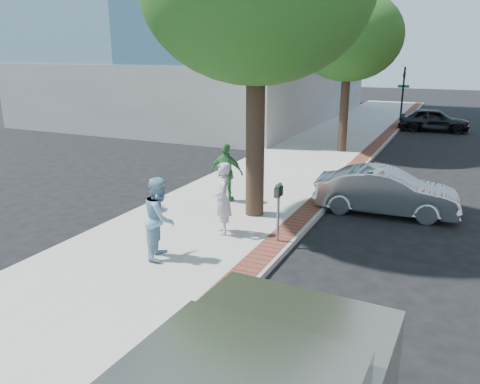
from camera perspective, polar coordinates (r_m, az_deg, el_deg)
The scene contains 13 objects.
ground at distance 11.67m, azimuth 0.73°, elevation -6.55°, with size 120.00×120.00×0.00m, color black.
sidewalk at distance 19.27m, azimuth 6.58°, elevation 2.90°, with size 5.00×60.00×0.15m, color #9E9991.
brick_strip at distance 18.69m, azimuth 12.98°, elevation 2.41°, with size 0.60×60.00×0.01m, color brown.
curb at distance 18.64m, azimuth 14.02°, elevation 2.05°, with size 0.10×60.00×0.15m, color gray.
office_base at distance 36.34m, azimuth -3.58°, elevation 12.40°, with size 18.20×22.20×4.00m, color gray.
signal_near at distance 32.05m, azimuth 19.24°, elevation 11.45°, with size 0.70×0.15×3.80m.
tree_far at distance 22.34m, azimuth 13.10°, elevation 17.96°, with size 4.80×4.80×7.14m.
parking_meter at distance 11.22m, azimuth 4.70°, elevation -1.00°, with size 0.12×0.32×1.47m.
person_gray at distance 11.75m, azimuth -2.13°, elevation -0.82°, with size 0.67×0.44×1.85m, color #B1B2B7.
person_officer at distance 10.54m, azimuth -9.71°, elevation -3.11°, with size 0.90×0.70×1.85m, color #7EA6C3.
person_green at distance 14.41m, azimuth -1.65°, elevation 2.37°, with size 1.06×0.44×1.81m, color #387C3E.
sedan_silver at distance 14.42m, azimuth 17.34°, elevation 0.05°, with size 1.42×4.08×1.34m, color #B6BABE.
bg_car at distance 31.22m, azimuth 22.55°, elevation 8.13°, with size 1.65×4.11×1.40m, color black.
Camera 1 is at (4.45, -9.77, 4.56)m, focal length 35.00 mm.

